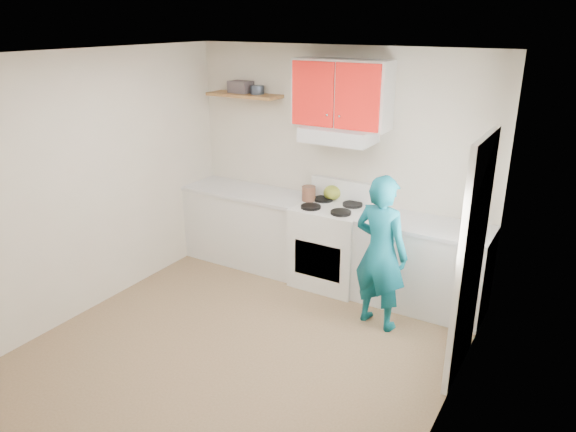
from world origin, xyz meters
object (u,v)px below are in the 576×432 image
Objects in this scene: stove at (331,246)px; tin at (257,90)px; kettle at (332,193)px; crock at (309,194)px; person at (381,253)px.

stove is 1.97m from tin.
kettle is at bearing 115.62° from stove.
stove is at bearing -10.79° from tin.
tin reaches higher than crock.
tin reaches higher than kettle.
stove is 0.63m from crock.
kettle reaches higher than stove.
tin is 0.10× the size of person.
kettle is (0.98, 0.02, -1.08)m from tin.
crock is at bearing 168.54° from stove.
tin is at bearing 169.21° from stove.
crock reaches higher than stove.
tin is 2.42m from person.
crock is at bearing -10.50° from tin.
person is at bearing -34.88° from stove.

